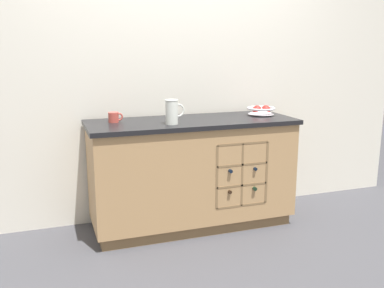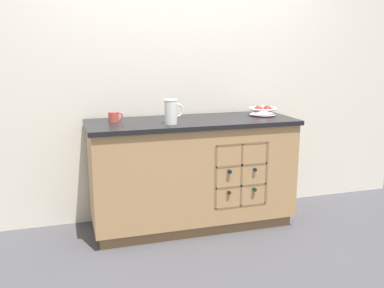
{
  "view_description": "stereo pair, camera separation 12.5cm",
  "coord_description": "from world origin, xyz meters",
  "views": [
    {
      "loc": [
        -1.09,
        -3.14,
        1.43
      ],
      "look_at": [
        0.0,
        0.0,
        0.69
      ],
      "focal_mm": 40.0,
      "sensor_mm": 36.0,
      "label": 1
    },
    {
      "loc": [
        -0.97,
        -3.18,
        1.43
      ],
      "look_at": [
        0.0,
        0.0,
        0.69
      ],
      "focal_mm": 40.0,
      "sensor_mm": 36.0,
      "label": 2
    }
  ],
  "objects": [
    {
      "name": "ground_plane",
      "position": [
        0.0,
        0.0,
        0.0
      ],
      "size": [
        14.0,
        14.0,
        0.0
      ],
      "primitive_type": "plane",
      "color": "#424247"
    },
    {
      "name": "back_wall",
      "position": [
        0.0,
        0.35,
        1.27
      ],
      "size": [
        4.4,
        0.06,
        2.55
      ],
      "primitive_type": "cube",
      "color": "silver",
      "rests_on": "ground_plane"
    },
    {
      "name": "kitchen_island",
      "position": [
        0.0,
        -0.0,
        0.45
      ],
      "size": [
        1.65,
        0.61,
        0.88
      ],
      "color": "brown",
      "rests_on": "ground_plane"
    },
    {
      "name": "fruit_bowl",
      "position": [
        0.63,
        0.04,
        0.93
      ],
      "size": [
        0.24,
        0.24,
        0.09
      ],
      "color": "silver",
      "rests_on": "kitchen_island"
    },
    {
      "name": "white_pitcher",
      "position": [
        -0.2,
        -0.13,
        0.98
      ],
      "size": [
        0.15,
        0.1,
        0.18
      ],
      "color": "silver",
      "rests_on": "kitchen_island"
    },
    {
      "name": "ceramic_mug",
      "position": [
        -0.6,
        0.09,
        0.92
      ],
      "size": [
        0.11,
        0.08,
        0.08
      ],
      "color": "#B7473D",
      "rests_on": "kitchen_island"
    }
  ]
}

